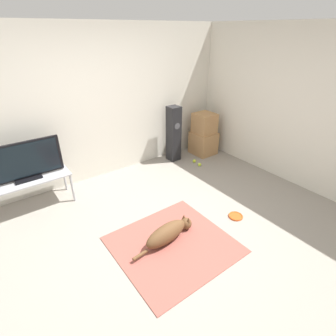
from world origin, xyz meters
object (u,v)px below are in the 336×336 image
(cardboard_box_lower, at_px, (203,143))
(tennis_ball_by_boxes, at_px, (194,161))
(tv, at_px, (23,162))
(cardboard_box_upper, at_px, (204,123))
(floor_speaker, at_px, (174,134))
(frisbee, at_px, (236,216))
(tennis_ball_near_speaker, at_px, (200,165))
(dog, at_px, (168,233))
(tv_stand, at_px, (29,182))

(cardboard_box_lower, relative_size, tennis_ball_by_boxes, 7.21)
(cardboard_box_lower, relative_size, tv, 0.46)
(cardboard_box_upper, bearing_deg, floor_speaker, 168.61)
(frisbee, bearing_deg, tennis_ball_near_speaker, 66.21)
(frisbee, relative_size, tennis_ball_by_boxes, 3.16)
(dog, height_order, cardboard_box_lower, cardboard_box_lower)
(floor_speaker, distance_m, tennis_ball_by_boxes, 0.70)
(cardboard_box_lower, distance_m, tv, 3.47)
(frisbee, relative_size, floor_speaker, 0.19)
(tv_stand, bearing_deg, tv, 90.00)
(tennis_ball_near_speaker, bearing_deg, floor_speaker, 111.38)
(frisbee, xyz_separation_m, cardboard_box_upper, (1.14, 1.92, 0.67))
(cardboard_box_lower, relative_size, cardboard_box_upper, 1.15)
(tv_stand, bearing_deg, dog, -56.27)
(cardboard_box_upper, xyz_separation_m, tv_stand, (-3.42, 0.09, -0.24))
(tennis_ball_by_boxes, bearing_deg, tennis_ball_near_speaker, -96.31)
(dog, height_order, tennis_ball_near_speaker, dog)
(cardboard_box_upper, distance_m, tv, 3.42)
(cardboard_box_upper, bearing_deg, tv, 178.51)
(floor_speaker, xyz_separation_m, tv_stand, (-2.72, -0.06, -0.12))
(tv_stand, height_order, tv, tv)
(tv, relative_size, tennis_ball_by_boxes, 15.72)
(tv_stand, bearing_deg, tennis_ball_by_boxes, -6.36)
(frisbee, distance_m, floor_speaker, 2.18)
(dog, relative_size, cardboard_box_upper, 2.33)
(floor_speaker, distance_m, tv_stand, 2.72)
(frisbee, distance_m, cardboard_box_upper, 2.33)
(dog, height_order, tv, tv)
(tv_stand, bearing_deg, frisbee, -41.33)
(cardboard_box_upper, distance_m, floor_speaker, 0.73)
(cardboard_box_lower, bearing_deg, cardboard_box_upper, 127.93)
(tennis_ball_near_speaker, bearing_deg, tv, 170.05)
(cardboard_box_upper, xyz_separation_m, tennis_ball_by_boxes, (-0.46, -0.24, -0.65))
(cardboard_box_upper, bearing_deg, tennis_ball_by_boxes, -152.10)
(floor_speaker, height_order, tv_stand, floor_speaker)
(cardboard_box_lower, bearing_deg, tennis_ball_by_boxes, -152.45)
(tennis_ball_near_speaker, bearing_deg, cardboard_box_upper, 41.59)
(cardboard_box_upper, relative_size, tennis_ball_by_boxes, 6.27)
(tennis_ball_by_boxes, bearing_deg, dog, -139.91)
(frisbee, xyz_separation_m, tennis_ball_by_boxes, (0.68, 1.68, 0.02))
(floor_speaker, height_order, tennis_ball_by_boxes, floor_speaker)
(dog, xyz_separation_m, tv, (-1.21, 1.81, 0.64))
(tennis_ball_near_speaker, bearing_deg, tv_stand, 170.10)
(dog, xyz_separation_m, tv_stand, (-1.21, 1.81, 0.31))
(tennis_ball_by_boxes, bearing_deg, floor_speaker, 122.20)
(cardboard_box_lower, distance_m, floor_speaker, 0.79)
(tv, bearing_deg, cardboard_box_upper, -1.49)
(tv_stand, height_order, tennis_ball_near_speaker, tv_stand)
(frisbee, height_order, tennis_ball_near_speaker, tennis_ball_near_speaker)
(dog, distance_m, cardboard_box_upper, 2.86)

